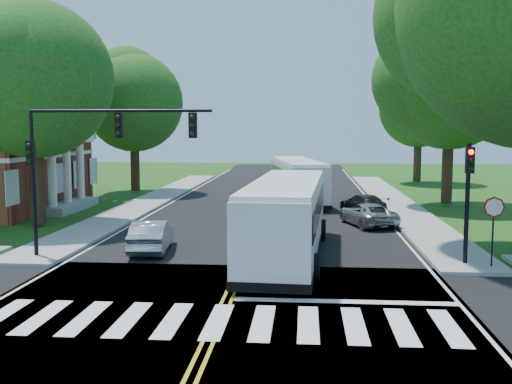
# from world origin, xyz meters

# --- Properties ---
(ground) EXTENTS (140.00, 140.00, 0.00)m
(ground) POSITION_xyz_m (0.00, 0.00, 0.00)
(ground) COLOR #1F4812
(ground) RESTS_ON ground
(road) EXTENTS (14.00, 96.00, 0.01)m
(road) POSITION_xyz_m (0.00, 18.00, 0.01)
(road) COLOR black
(road) RESTS_ON ground
(cross_road) EXTENTS (60.00, 12.00, 0.01)m
(cross_road) POSITION_xyz_m (0.00, 0.00, 0.01)
(cross_road) COLOR black
(cross_road) RESTS_ON ground
(center_line) EXTENTS (0.36, 70.00, 0.01)m
(center_line) POSITION_xyz_m (0.00, 22.00, 0.01)
(center_line) COLOR gold
(center_line) RESTS_ON road
(edge_line_w) EXTENTS (0.12, 70.00, 0.01)m
(edge_line_w) POSITION_xyz_m (-6.80, 22.00, 0.01)
(edge_line_w) COLOR silver
(edge_line_w) RESTS_ON road
(edge_line_e) EXTENTS (0.12, 70.00, 0.01)m
(edge_line_e) POSITION_xyz_m (6.80, 22.00, 0.01)
(edge_line_e) COLOR silver
(edge_line_e) RESTS_ON road
(crosswalk) EXTENTS (12.60, 3.00, 0.01)m
(crosswalk) POSITION_xyz_m (0.00, -0.50, 0.02)
(crosswalk) COLOR silver
(crosswalk) RESTS_ON road
(stop_bar) EXTENTS (6.60, 0.40, 0.01)m
(stop_bar) POSITION_xyz_m (3.50, 1.60, 0.02)
(stop_bar) COLOR silver
(stop_bar) RESTS_ON road
(sidewalk_nw) EXTENTS (2.60, 40.00, 0.15)m
(sidewalk_nw) POSITION_xyz_m (-8.30, 25.00, 0.07)
(sidewalk_nw) COLOR gray
(sidewalk_nw) RESTS_ON ground
(sidewalk_ne) EXTENTS (2.60, 40.00, 0.15)m
(sidewalk_ne) POSITION_xyz_m (8.30, 25.00, 0.07)
(sidewalk_ne) COLOR gray
(sidewalk_ne) RESTS_ON ground
(tree_west_near) EXTENTS (8.00, 8.00, 11.40)m
(tree_west_near) POSITION_xyz_m (-11.50, 14.00, 7.53)
(tree_west_near) COLOR black
(tree_west_near) RESTS_ON ground
(tree_west_far) EXTENTS (7.60, 7.60, 10.67)m
(tree_west_far) POSITION_xyz_m (-11.00, 30.00, 7.00)
(tree_west_far) COLOR black
(tree_west_far) RESTS_ON ground
(tree_east_mid) EXTENTS (8.40, 8.40, 11.93)m
(tree_east_mid) POSITION_xyz_m (11.50, 24.00, 7.86)
(tree_east_mid) COLOR black
(tree_east_mid) RESTS_ON ground
(tree_east_far) EXTENTS (7.20, 7.20, 10.34)m
(tree_east_far) POSITION_xyz_m (12.50, 40.00, 6.86)
(tree_east_far) COLOR black
(tree_east_far) RESTS_ON ground
(signal_nw) EXTENTS (7.15, 0.46, 5.66)m
(signal_nw) POSITION_xyz_m (-5.86, 6.43, 4.38)
(signal_nw) COLOR black
(signal_nw) RESTS_ON ground
(signal_ne) EXTENTS (0.30, 0.46, 4.40)m
(signal_ne) POSITION_xyz_m (8.20, 6.44, 2.96)
(signal_ne) COLOR black
(signal_ne) RESTS_ON ground
(stop_sign) EXTENTS (0.76, 0.08, 2.53)m
(stop_sign) POSITION_xyz_m (9.00, 5.98, 2.03)
(stop_sign) COLOR black
(stop_sign) RESTS_ON ground
(bus_lead) EXTENTS (3.37, 11.93, 3.05)m
(bus_lead) POSITION_xyz_m (1.57, 7.55, 1.62)
(bus_lead) COLOR silver
(bus_lead) RESTS_ON road
(bus_follow) EXTENTS (4.31, 11.40, 2.88)m
(bus_follow) POSITION_xyz_m (1.75, 25.27, 1.53)
(bus_follow) COLOR silver
(bus_follow) RESTS_ON road
(hatchback) EXTENTS (1.82, 4.12, 1.32)m
(hatchback) POSITION_xyz_m (-4.02, 8.13, 0.67)
(hatchback) COLOR #B4B7BC
(hatchback) RESTS_ON road
(suv) EXTENTS (3.14, 4.61, 1.17)m
(suv) POSITION_xyz_m (5.54, 15.56, 0.60)
(suv) COLOR #A5A7AC
(suv) RESTS_ON road
(dark_sedan) EXTENTS (2.91, 4.24, 1.14)m
(dark_sedan) POSITION_xyz_m (5.74, 20.10, 0.58)
(dark_sedan) COLOR black
(dark_sedan) RESTS_ON road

